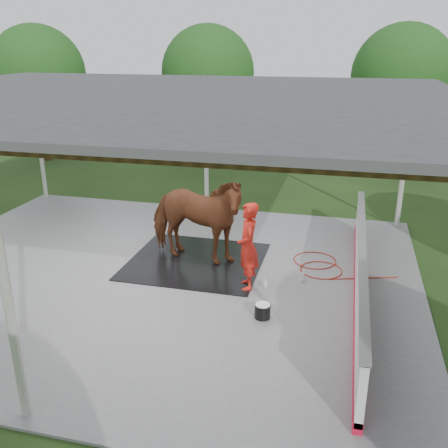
% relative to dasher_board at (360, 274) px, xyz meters
% --- Properties ---
extents(ground, '(100.00, 100.00, 0.00)m').
position_rel_dasher_board_xyz_m(ground, '(-4.60, 0.00, -0.59)').
color(ground, '#1E3814').
extents(concrete_slab, '(12.00, 10.00, 0.05)m').
position_rel_dasher_board_xyz_m(concrete_slab, '(-4.60, 0.00, -0.57)').
color(concrete_slab, slate).
rests_on(concrete_slab, ground).
extents(pavilion_structure, '(12.60, 10.60, 4.05)m').
position_rel_dasher_board_xyz_m(pavilion_structure, '(-4.60, -0.00, 3.37)').
color(pavilion_structure, beige).
rests_on(pavilion_structure, ground).
extents(dasher_board, '(0.16, 8.00, 1.15)m').
position_rel_dasher_board_xyz_m(dasher_board, '(0.00, 0.00, 0.00)').
color(dasher_board, red).
rests_on(dasher_board, concrete_slab).
extents(tree_belt, '(28.00, 28.00, 5.80)m').
position_rel_dasher_board_xyz_m(tree_belt, '(-4.30, 0.90, 3.20)').
color(tree_belt, '#382314').
rests_on(tree_belt, ground).
extents(rubber_mat, '(3.15, 2.95, 0.02)m').
position_rel_dasher_board_xyz_m(rubber_mat, '(-3.79, 0.90, -0.53)').
color(rubber_mat, black).
rests_on(rubber_mat, concrete_slab).
extents(horse, '(2.71, 1.55, 2.16)m').
position_rel_dasher_board_xyz_m(horse, '(-3.79, 0.90, 0.56)').
color(horse, brown).
rests_on(horse, rubber_mat).
extents(handler, '(0.64, 0.80, 1.91)m').
position_rel_dasher_board_xyz_m(handler, '(-2.31, -0.11, 0.41)').
color(handler, red).
rests_on(handler, concrete_slab).
extents(wash_bucket, '(0.31, 0.31, 0.29)m').
position_rel_dasher_board_xyz_m(wash_bucket, '(-1.78, -1.29, -0.40)').
color(wash_bucket, black).
rests_on(wash_bucket, concrete_slab).
extents(soap_bottle_a, '(0.12, 0.12, 0.26)m').
position_rel_dasher_board_xyz_m(soap_bottle_a, '(-1.18, 0.46, -0.41)').
color(soap_bottle_a, silver).
rests_on(soap_bottle_a, concrete_slab).
extents(soap_bottle_b, '(0.13, 0.13, 0.20)m').
position_rel_dasher_board_xyz_m(soap_bottle_b, '(-1.96, -0.01, -0.44)').
color(soap_bottle_b, '#338CD8').
rests_on(soap_bottle_b, concrete_slab).
extents(hose_coil, '(2.41, 1.52, 0.02)m').
position_rel_dasher_board_xyz_m(hose_coil, '(-0.90, 1.39, -0.53)').
color(hose_coil, '#A61D0B').
rests_on(hose_coil, concrete_slab).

